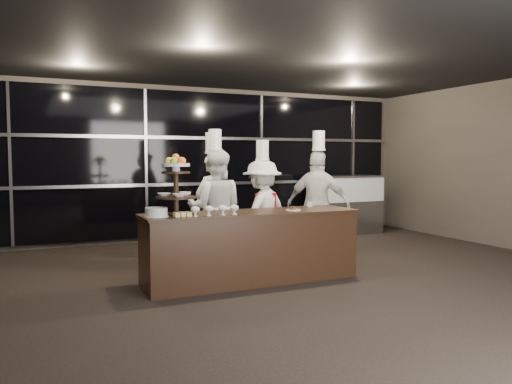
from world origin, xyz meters
name	(u,v)px	position (x,y,z in m)	size (l,w,h in m)	color
room	(352,169)	(0.00, 0.00, 1.50)	(10.00, 10.00, 10.00)	black
window_wall	(206,163)	(0.00, 4.94, 1.50)	(8.60, 0.10, 2.80)	black
buffet_counter	(252,246)	(-0.60, 1.36, 0.47)	(2.84, 0.74, 0.92)	black
display_stand	(176,181)	(-1.60, 1.36, 1.34)	(0.48, 0.48, 0.74)	black
compotes	(215,209)	(-1.17, 1.14, 1.00)	(0.61, 0.11, 0.12)	silver
layer_cake	(156,212)	(-1.85, 1.31, 0.97)	(0.30, 0.30, 0.11)	white
pastry_squares	(182,214)	(-1.57, 1.20, 0.95)	(0.20, 0.13, 0.05)	#FEDA7C
small_plate	(293,209)	(-0.04, 1.26, 0.94)	(0.20, 0.20, 0.05)	white
chef_cup	(310,204)	(0.42, 1.61, 0.96)	(0.08, 0.08, 0.07)	white
display_case	(345,201)	(2.88, 4.30, 0.69)	(1.54, 0.67, 1.24)	#A5A5AA
chef_a	(212,208)	(-0.74, 2.48, 0.87)	(0.73, 0.62, 1.99)	silver
chef_b	(215,208)	(-0.71, 2.42, 0.88)	(1.03, 0.94, 2.03)	white
chef_c	(262,211)	(0.02, 2.34, 0.80)	(1.18, 1.01, 1.88)	white
chef_d	(318,204)	(0.92, 2.19, 0.88)	(1.00, 1.03, 2.03)	silver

